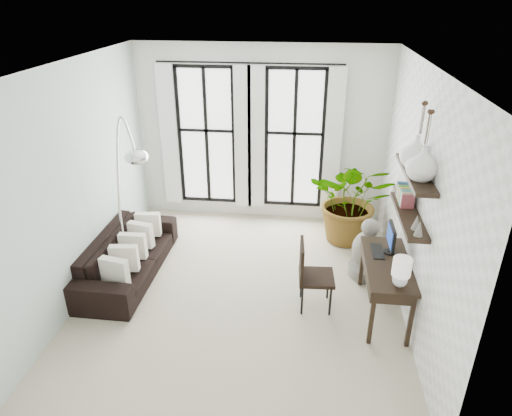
% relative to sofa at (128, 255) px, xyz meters
% --- Properties ---
extents(floor, '(5.00, 5.00, 0.00)m').
position_rel_sofa_xyz_m(floor, '(1.80, -0.25, -0.33)').
color(floor, '#B6AC90').
rests_on(floor, ground).
extents(ceiling, '(5.00, 5.00, 0.00)m').
position_rel_sofa_xyz_m(ceiling, '(1.80, -0.25, 2.87)').
color(ceiling, white).
rests_on(ceiling, wall_back).
extents(wall_left, '(0.00, 5.00, 5.00)m').
position_rel_sofa_xyz_m(wall_left, '(-0.45, -0.25, 1.27)').
color(wall_left, '#B6CBC0').
rests_on(wall_left, floor).
extents(wall_right, '(0.00, 5.00, 5.00)m').
position_rel_sofa_xyz_m(wall_right, '(4.05, -0.25, 1.27)').
color(wall_right, white).
rests_on(wall_right, floor).
extents(wall_back, '(4.50, 0.00, 4.50)m').
position_rel_sofa_xyz_m(wall_back, '(1.80, 2.25, 1.27)').
color(wall_back, white).
rests_on(wall_back, floor).
extents(windows, '(3.26, 0.13, 2.65)m').
position_rel_sofa_xyz_m(windows, '(1.60, 2.18, 1.23)').
color(windows, white).
rests_on(windows, wall_back).
extents(wall_shelves, '(0.25, 1.30, 0.60)m').
position_rel_sofa_xyz_m(wall_shelves, '(3.91, -0.48, 1.40)').
color(wall_shelves, black).
rests_on(wall_shelves, wall_right).
extents(sofa, '(0.91, 2.27, 0.66)m').
position_rel_sofa_xyz_m(sofa, '(0.00, 0.00, 0.00)').
color(sofa, black).
rests_on(sofa, floor).
extents(throw_pillows, '(0.40, 1.52, 0.40)m').
position_rel_sofa_xyz_m(throw_pillows, '(0.10, 0.00, 0.17)').
color(throw_pillows, silver).
rests_on(throw_pillows, sofa).
extents(plant, '(1.58, 1.44, 1.53)m').
position_rel_sofa_xyz_m(plant, '(3.44, 1.47, 0.43)').
color(plant, '#2D7228').
rests_on(plant, floor).
extents(desk, '(0.57, 1.36, 1.19)m').
position_rel_sofa_xyz_m(desk, '(3.74, -0.57, 0.41)').
color(desk, black).
rests_on(desk, floor).
extents(desk_chair, '(0.50, 0.50, 0.99)m').
position_rel_sofa_xyz_m(desk_chair, '(2.76, -0.48, 0.24)').
color(desk_chair, black).
rests_on(desk_chair, floor).
extents(arc_lamp, '(0.75, 0.45, 2.47)m').
position_rel_sofa_xyz_m(arc_lamp, '(0.12, 0.10, 1.33)').
color(arc_lamp, silver).
rests_on(arc_lamp, floor).
extents(buddha, '(0.53, 0.53, 0.96)m').
position_rel_sofa_xyz_m(buddha, '(3.62, 0.39, 0.07)').
color(buddha, gray).
rests_on(buddha, floor).
extents(vase_a, '(0.37, 0.37, 0.38)m').
position_rel_sofa_xyz_m(vase_a, '(3.91, -0.77, 1.94)').
color(vase_a, white).
rests_on(vase_a, shelf_upper).
extents(vase_b, '(0.37, 0.37, 0.38)m').
position_rel_sofa_xyz_m(vase_b, '(3.91, -0.37, 1.94)').
color(vase_b, white).
rests_on(vase_b, shelf_upper).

